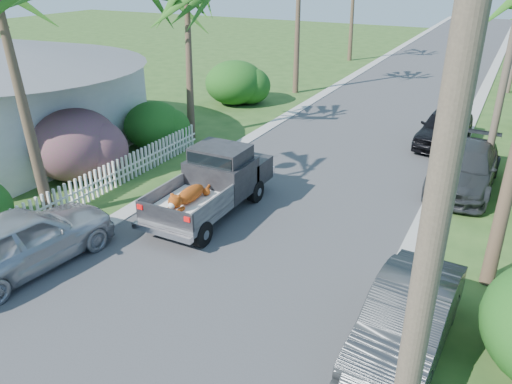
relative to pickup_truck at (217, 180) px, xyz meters
The scene contains 15 objects.
ground 6.56m from the pickup_truck, 73.04° to the right, with size 120.00×120.00×0.00m, color #2B4B1C.
road 18.92m from the pickup_truck, 84.26° to the left, with size 8.00×100.00×0.02m, color #38383A.
curb_left 18.98m from the pickup_truck, 97.31° to the left, with size 0.60×100.00×0.06m, color #A5A39E.
curb_right 19.82m from the pickup_truck, 71.78° to the left, with size 0.60×100.00×0.06m, color #A5A39E.
pickup_truck is the anchor object (origin of this frame).
parked_car_rn 7.81m from the pickup_truck, 28.57° to the right, with size 1.53×4.39×1.45m, color #292B2D.
parked_car_rm 8.80m from the pickup_truck, 38.76° to the left, with size 2.07×5.10×1.48m, color #2C2E31.
parked_car_rf 11.36m from the pickup_truck, 61.10° to the left, with size 1.83×4.55×1.55m, color black.
parked_car_ln 5.91m from the pickup_truck, 116.12° to the right, with size 1.97×4.89×1.67m, color #A5A7AC.
shrub_l_b 5.92m from the pickup_truck, behind, with size 3.00×3.30×2.60m, color #A21766.
shrub_l_c 6.70m from the pickup_truck, 145.39° to the left, with size 2.40×2.64×2.00m, color #154C16.
shrub_l_d 13.29m from the pickup_truck, 117.37° to the left, with size 3.20×3.52×2.40m, color #154C16.
picket_fence 4.20m from the pickup_truck, behind, with size 0.10×11.00×1.00m, color white.
utility_pole_a 11.67m from the pickup_truck, 47.58° to the right, with size 1.60×0.26×9.00m.
utility_pole_b 10.74m from the pickup_truck, 42.25° to the left, with size 1.60×0.26×9.00m.
Camera 1 is at (6.00, -6.15, 7.35)m, focal length 35.00 mm.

